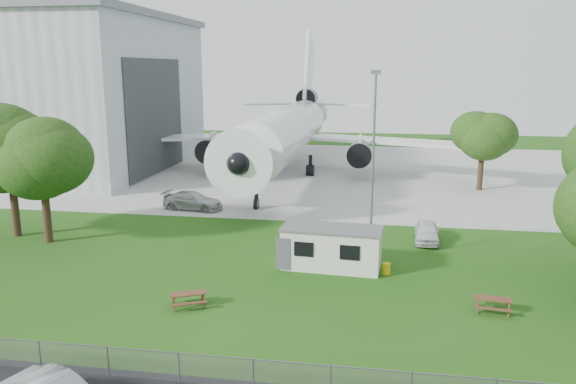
# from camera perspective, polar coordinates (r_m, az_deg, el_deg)

# --- Properties ---
(ground) EXTENTS (160.00, 160.00, 0.00)m
(ground) POSITION_cam_1_polar(r_m,az_deg,el_deg) (32.34, -6.83, -9.84)
(ground) COLOR #2E5E19
(concrete_apron) EXTENTS (120.00, 46.00, 0.03)m
(concrete_apron) POSITION_cam_1_polar(r_m,az_deg,el_deg) (68.34, 1.92, 2.19)
(concrete_apron) COLOR #B7B7B2
(concrete_apron) RESTS_ON ground
(hangar) EXTENTS (43.00, 31.00, 18.55)m
(hangar) POSITION_cam_1_polar(r_m,az_deg,el_deg) (79.70, -26.83, 9.14)
(hangar) COLOR #B2B7BC
(hangar) RESTS_ON ground
(airliner) EXTENTS (46.36, 47.73, 17.69)m
(airliner) POSITION_cam_1_polar(r_m,az_deg,el_deg) (65.77, -0.02, 6.42)
(airliner) COLOR white
(airliner) RESTS_ON ground
(site_cabin) EXTENTS (6.85, 3.17, 2.62)m
(site_cabin) POSITION_cam_1_polar(r_m,az_deg,el_deg) (35.15, 4.47, -5.66)
(site_cabin) COLOR silver
(site_cabin) RESTS_ON ground
(picnic_west) EXTENTS (2.27, 2.12, 0.76)m
(picnic_west) POSITION_cam_1_polar(r_m,az_deg,el_deg) (30.49, -10.02, -11.38)
(picnic_west) COLOR brown
(picnic_west) RESTS_ON ground
(picnic_east) EXTENTS (2.00, 1.74, 0.76)m
(picnic_east) POSITION_cam_1_polar(r_m,az_deg,el_deg) (31.26, 20.00, -11.36)
(picnic_east) COLOR brown
(picnic_east) RESTS_ON ground
(fence) EXTENTS (58.00, 0.04, 1.30)m
(fence) POSITION_cam_1_polar(r_m,az_deg,el_deg) (24.30, -13.28, -18.12)
(fence) COLOR gray
(fence) RESTS_ON ground
(lamp_mast) EXTENTS (0.16, 0.16, 12.00)m
(lamp_mast) POSITION_cam_1_polar(r_m,az_deg,el_deg) (35.46, 8.60, 2.22)
(lamp_mast) COLOR slate
(lamp_mast) RESTS_ON ground
(tree_west_big) EXTENTS (7.23, 7.23, 10.10)m
(tree_west_big) POSITION_cam_1_polar(r_m,az_deg,el_deg) (45.32, -26.52, 3.87)
(tree_west_big) COLOR #382619
(tree_west_big) RESTS_ON ground
(tree_west_small) EXTENTS (7.05, 7.05, 9.60)m
(tree_west_small) POSITION_cam_1_polar(r_m,az_deg,el_deg) (42.75, -23.77, 3.13)
(tree_west_small) COLOR #382619
(tree_west_small) RESTS_ON ground
(tree_far_apron) EXTENTS (6.03, 6.03, 8.49)m
(tree_far_apron) POSITION_cam_1_polar(r_m,az_deg,el_deg) (59.89, 19.20, 5.31)
(tree_far_apron) COLOR #382619
(tree_far_apron) RESTS_ON ground
(car_ne_hatch) EXTENTS (1.92, 4.27, 1.43)m
(car_ne_hatch) POSITION_cam_1_polar(r_m,az_deg,el_deg) (41.60, 13.92, -3.97)
(car_ne_hatch) COLOR silver
(car_ne_hatch) RESTS_ON ground
(car_apron_van) EXTENTS (5.53, 2.76, 1.54)m
(car_apron_van) POSITION_cam_1_polar(r_m,az_deg,el_deg) (50.16, -9.65, -0.90)
(car_apron_van) COLOR #ADB0B5
(car_apron_van) RESTS_ON ground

